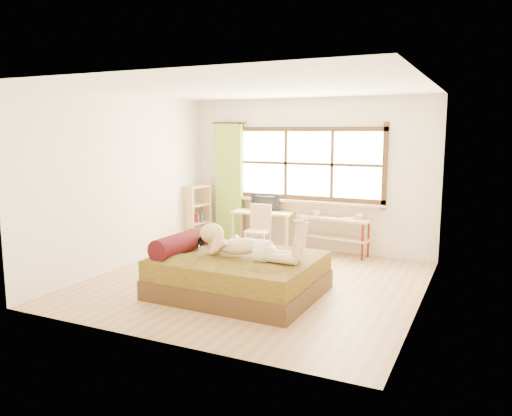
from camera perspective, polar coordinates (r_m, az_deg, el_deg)
The scene contains 18 objects.
floor at distance 7.17m, azimuth -0.16°, elevation -8.46°, with size 4.50×4.50×0.00m, color #9E754C.
ceiling at distance 6.87m, azimuth -0.17°, elevation 13.58°, with size 4.50×4.50×0.00m, color white.
wall_back at distance 8.96m, azimuth 6.05°, elevation 3.77°, with size 4.50×4.50×0.00m, color silver.
wall_front at distance 4.97m, azimuth -11.40°, elevation -0.35°, with size 4.50×4.50×0.00m, color silver.
wall_left at distance 8.11m, azimuth -14.68°, elevation 3.01°, with size 4.50×4.50×0.00m, color silver.
wall_right at distance 6.27m, azimuth 18.75°, elevation 1.21°, with size 4.50×4.50×0.00m, color silver.
window at distance 8.92m, azimuth 6.01°, elevation 4.77°, with size 2.80×0.16×1.46m.
curtain at distance 9.50m, azimuth -3.07°, elevation 2.88°, with size 0.55×0.10×2.20m, color olive.
bed at distance 6.63m, azimuth -2.34°, elevation -7.41°, with size 2.08×1.68×0.78m.
woman at distance 6.37m, azimuth -0.98°, elevation -3.06°, with size 1.43×0.41×0.61m, color #D9AF8C, non-canonical shape.
kitten at distance 6.95m, azimuth -6.88°, elevation -3.67°, with size 0.31×0.12×0.25m, color black, non-canonical shape.
desk at distance 9.06m, azimuth 0.82°, elevation -0.94°, with size 1.14×0.61×0.69m.
monitor at distance 9.07m, azimuth 0.95°, elevation 0.65°, with size 0.54×0.07×0.31m, color black.
chair at distance 8.72m, azimuth 0.35°, elevation -2.11°, with size 0.42×0.42×0.86m.
pipe_shelf at distance 8.75m, azimuth 8.87°, elevation -2.17°, with size 1.34×0.52×0.74m.
cup at distance 8.80m, azimuth 6.96°, elevation -0.58°, with size 0.13×0.13×0.10m, color gray.
book at distance 8.67m, azimuth 10.09°, elevation -1.07°, with size 0.18×0.24×0.02m, color gray.
bookshelf at distance 9.58m, azimuth -6.72°, elevation -0.65°, with size 0.38×0.54×1.11m.
Camera 1 is at (2.95, -6.18, 2.12)m, focal length 35.00 mm.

